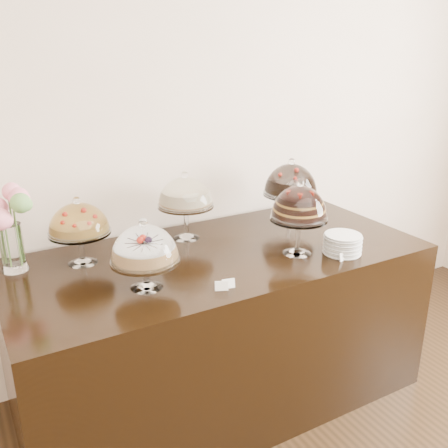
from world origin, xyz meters
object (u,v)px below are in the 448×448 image
cake_stand_sugar_sponge (144,247)px  cake_stand_choco_layer (299,206)px  cake_stand_cheesecake (185,195)px  display_counter (220,327)px  cake_stand_dark_choco (291,182)px  flower_vase (9,221)px  plate_stack (342,244)px  cake_stand_fruit_tart (79,222)px

cake_stand_sugar_sponge → cake_stand_choco_layer: bearing=-1.3°
cake_stand_cheesecake → cake_stand_choco_layer: bearing=-49.5°
display_counter → cake_stand_dark_choco: cake_stand_dark_choco is taller
display_counter → cake_stand_sugar_sponge: cake_stand_sugar_sponge is taller
display_counter → cake_stand_sugar_sponge: 0.82m
display_counter → flower_vase: flower_vase is taller
cake_stand_sugar_sponge → cake_stand_dark_choco: cake_stand_dark_choco is taller
cake_stand_dark_choco → plate_stack: (-0.05, -0.53, -0.20)m
display_counter → flower_vase: 1.24m
display_counter → cake_stand_cheesecake: 0.76m
cake_stand_sugar_sponge → flower_vase: (-0.49, 0.47, 0.06)m
cake_stand_fruit_tart → flower_vase: (-0.31, 0.06, 0.04)m
cake_stand_sugar_sponge → cake_stand_dark_choco: size_ratio=0.83×
cake_stand_dark_choco → plate_stack: 0.57m
display_counter → flower_vase: bearing=163.3°
cake_stand_fruit_tart → flower_vase: 0.32m
display_counter → cake_stand_choco_layer: bearing=-29.0°
cake_stand_sugar_sponge → flower_vase: 0.69m
display_counter → cake_stand_sugar_sponge: bearing=-159.3°
cake_stand_cheesecake → display_counter: bearing=-79.0°
cake_stand_dark_choco → cake_stand_fruit_tart: 1.27m
cake_stand_sugar_sponge → cake_stand_dark_choco: 1.16m
cake_stand_fruit_tart → cake_stand_cheesecake: bearing=5.2°
flower_vase → cake_stand_sugar_sponge: bearing=-43.7°
display_counter → cake_stand_fruit_tart: 0.97m
display_counter → cake_stand_cheesecake: bearing=101.0°
display_counter → cake_stand_dark_choco: size_ratio=5.44×
cake_stand_dark_choco → flower_vase: 1.58m
cake_stand_cheesecake → cake_stand_dark_choco: bearing=-6.2°
cake_stand_dark_choco → cake_stand_fruit_tart: (-1.27, 0.02, -0.04)m
display_counter → cake_stand_dark_choco: 0.96m
cake_stand_choco_layer → plate_stack: cake_stand_choco_layer is taller
flower_vase → plate_stack: size_ratio=2.17×
cake_stand_choco_layer → cake_stand_fruit_tart: size_ratio=1.15×
cake_stand_cheesecake → plate_stack: size_ratio=1.99×
cake_stand_fruit_tart → plate_stack: cake_stand_fruit_tart is taller
cake_stand_cheesecake → cake_stand_sugar_sponge: bearing=-132.1°
cake_stand_choco_layer → display_counter: bearing=151.0°
cake_stand_choco_layer → cake_stand_dark_choco: size_ratio=1.00×
plate_stack → cake_stand_cheesecake: bearing=135.6°
cake_stand_choco_layer → cake_stand_fruit_tart: (-1.02, 0.43, -0.04)m
cake_stand_choco_layer → cake_stand_dark_choco: 0.48m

